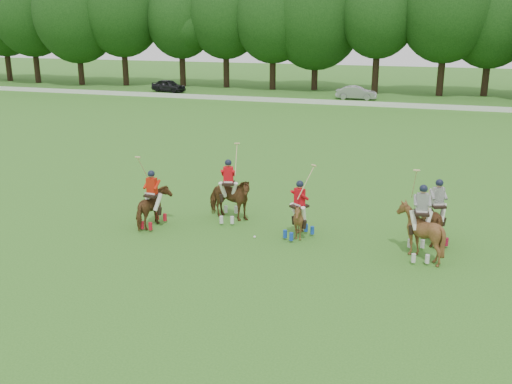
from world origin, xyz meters
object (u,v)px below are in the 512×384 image
(polo_stripe_b, at_px, (420,231))
(polo_stripe_a, at_px, (436,220))
(polo_red_b, at_px, (229,198))
(polo_ball, at_px, (255,237))
(car_left, at_px, (169,86))
(car_mid, at_px, (356,93))
(polo_red_a, at_px, (153,207))
(polo_red_c, at_px, (299,218))

(polo_stripe_b, bearing_deg, polo_stripe_a, 73.24)
(polo_red_b, height_order, polo_ball, polo_red_b)
(car_left, relative_size, polo_stripe_a, 1.76)
(car_mid, xyz_separation_m, polo_stripe_a, (8.42, -37.70, 0.16))
(polo_ball, bearing_deg, polo_red_b, 135.34)
(polo_red_a, distance_m, polo_red_b, 2.88)
(polo_red_b, relative_size, polo_stripe_a, 1.30)
(polo_red_b, bearing_deg, car_mid, 91.21)
(polo_stripe_a, bearing_deg, polo_red_c, -166.58)
(polo_red_c, height_order, polo_stripe_a, polo_red_c)
(polo_red_a, distance_m, polo_stripe_a, 10.16)
(polo_red_c, bearing_deg, car_left, 122.24)
(car_mid, distance_m, polo_ball, 39.37)
(polo_red_a, relative_size, polo_ball, 30.12)
(polo_red_b, xyz_separation_m, polo_stripe_a, (7.62, 0.06, -0.06))
(car_mid, bearing_deg, car_left, 88.16)
(polo_red_c, bearing_deg, polo_red_a, -174.13)
(car_mid, xyz_separation_m, polo_red_c, (3.84, -38.79, 0.08))
(polo_stripe_a, relative_size, polo_ball, 25.10)
(polo_ball, bearing_deg, polo_stripe_a, 14.78)
(car_mid, relative_size, polo_stripe_a, 1.76)
(car_mid, bearing_deg, polo_red_b, 179.37)
(polo_stripe_a, height_order, polo_ball, polo_stripe_a)
(car_mid, relative_size, polo_red_c, 1.50)
(car_left, distance_m, polo_ball, 45.53)
(car_mid, height_order, polo_stripe_b, polo_stripe_b)
(polo_red_a, relative_size, polo_red_c, 1.02)
(car_left, height_order, polo_stripe_b, polo_stripe_b)
(car_left, bearing_deg, car_mid, -77.16)
(car_mid, distance_m, polo_red_c, 38.98)
(polo_red_c, relative_size, polo_stripe_b, 0.89)
(polo_red_c, xyz_separation_m, polo_ball, (-1.48, -0.51, -0.69))
(car_mid, xyz_separation_m, polo_stripe_b, (7.95, -39.25, 0.24))
(car_mid, relative_size, polo_red_b, 1.35)
(car_mid, height_order, polo_red_a, polo_red_a)
(polo_red_b, relative_size, polo_red_c, 1.11)
(polo_stripe_a, height_order, polo_stripe_b, polo_stripe_b)
(polo_ball, bearing_deg, polo_stripe_b, 0.46)
(car_mid, distance_m, polo_red_a, 39.38)
(polo_red_b, bearing_deg, polo_red_a, -146.50)
(car_mid, distance_m, polo_red_b, 37.77)
(polo_red_a, xyz_separation_m, polo_red_b, (2.40, 1.59, 0.10))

